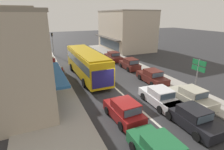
# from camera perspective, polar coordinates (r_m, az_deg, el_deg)

# --- Properties ---
(ground_plane) EXTENTS (140.00, 140.00, 0.00)m
(ground_plane) POSITION_cam_1_polar(r_m,az_deg,el_deg) (16.94, 3.83, -6.60)
(ground_plane) COLOR #2D2D30
(lane_centre_line) EXTENTS (0.20, 28.00, 0.01)m
(lane_centre_line) POSITION_cam_1_polar(r_m,az_deg,el_deg) (20.26, -1.39, -2.10)
(lane_centre_line) COLOR silver
(lane_centre_line) RESTS_ON ground
(sidewalk_left) EXTENTS (5.20, 44.00, 0.14)m
(sidewalk_left) POSITION_cam_1_polar(r_m,az_deg,el_deg) (20.79, -21.24, -2.71)
(sidewalk_left) COLOR #A39E96
(sidewalk_left) RESTS_ON ground
(kerb_right) EXTENTS (2.80, 44.00, 0.12)m
(kerb_right) POSITION_cam_1_polar(r_m,az_deg,el_deg) (24.72, 10.19, 1.70)
(kerb_right) COLOR #A39E96
(kerb_right) RESTS_ON ground
(shopfront_mid_block) EXTENTS (7.68, 7.13, 7.63)m
(shopfront_mid_block) POSITION_cam_1_polar(r_m,az_deg,el_deg) (22.62, -31.41, 7.37)
(shopfront_mid_block) COLOR beige
(shopfront_mid_block) RESTS_ON ground
(shopfront_far_end) EXTENTS (7.97, 8.86, 8.41)m
(shopfront_far_end) POSITION_cam_1_polar(r_m,az_deg,el_deg) (30.56, -29.91, 10.76)
(shopfront_far_end) COLOR #B2A38E
(shopfront_far_end) RESTS_ON ground
(building_right_far) EXTENTS (9.17, 12.84, 8.18)m
(building_right_far) POSITION_cam_1_polar(r_m,az_deg,el_deg) (39.69, 4.43, 14.39)
(building_right_far) COLOR beige
(building_right_far) RESTS_ON ground
(city_bus) EXTENTS (2.83, 10.88, 3.23)m
(city_bus) POSITION_cam_1_polar(r_m,az_deg,el_deg) (21.41, -8.28, 4.15)
(city_bus) COLOR yellow
(city_bus) RESTS_ON ground
(hatchback_behind_bus_mid) EXTENTS (1.95, 3.77, 1.54)m
(hatchback_behind_bus_mid) POSITION_cam_1_polar(r_m,az_deg,el_deg) (13.02, 3.94, -11.57)
(hatchback_behind_bus_mid) COLOR maroon
(hatchback_behind_bus_mid) RESTS_ON ground
(sedan_adjacent_lane_lead) EXTENTS (1.94, 4.22, 1.47)m
(sedan_adjacent_lane_lead) POSITION_cam_1_polar(r_m,az_deg,el_deg) (13.45, 24.66, -12.60)
(sedan_adjacent_lane_lead) COLOR black
(sedan_adjacent_lane_lead) RESTS_ON ground
(sedan_queue_far_back) EXTENTS (2.02, 4.26, 1.47)m
(sedan_queue_far_back) POSITION_cam_1_polar(r_m,az_deg,el_deg) (15.59, 15.35, -6.98)
(sedan_queue_far_back) COLOR silver
(sedan_queue_far_back) RESTS_ON ground
(parked_sedan_kerb_front) EXTENTS (1.93, 4.22, 1.47)m
(parked_sedan_kerb_front) POSITION_cam_1_polar(r_m,az_deg,el_deg) (16.57, 24.50, -6.50)
(parked_sedan_kerb_front) COLOR #B7B29E
(parked_sedan_kerb_front) RESTS_ON ground
(parked_sedan_kerb_second) EXTENTS (1.96, 4.23, 1.47)m
(parked_sedan_kerb_second) POSITION_cam_1_polar(r_m,az_deg,el_deg) (20.35, 12.98, -0.54)
(parked_sedan_kerb_second) COLOR #561E19
(parked_sedan_kerb_second) RESTS_ON ground
(parked_hatchback_kerb_third) EXTENTS (1.86, 3.72, 1.54)m
(parked_hatchback_kerb_third) POSITION_cam_1_polar(r_m,az_deg,el_deg) (24.86, 5.84, 3.56)
(parked_hatchback_kerb_third) COLOR #561E19
(parked_hatchback_kerb_third) RESTS_ON ground
(parked_sedan_kerb_rear) EXTENTS (1.98, 4.24, 1.47)m
(parked_sedan_kerb_rear) POSITION_cam_1_polar(r_m,az_deg,el_deg) (29.42, 0.44, 6.02)
(parked_sedan_kerb_rear) COLOR #561E19
(parked_sedan_kerb_rear) RESTS_ON ground
(traffic_light_downstreet) EXTENTS (0.33, 0.24, 4.20)m
(traffic_light_downstreet) POSITION_cam_1_polar(r_m,az_deg,el_deg) (34.94, -18.89, 10.76)
(traffic_light_downstreet) COLOR gray
(traffic_light_downstreet) RESTS_ON ground
(directional_road_sign) EXTENTS (0.10, 1.40, 3.60)m
(directional_road_sign) POSITION_cam_1_polar(r_m,az_deg,el_deg) (17.53, 26.31, 1.76)
(directional_road_sign) COLOR gray
(directional_road_sign) RESTS_ON ground
(pedestrian_with_handbag_near) EXTENTS (0.26, 0.65, 1.63)m
(pedestrian_with_handbag_near) POSITION_cam_1_polar(r_m,az_deg,el_deg) (19.43, -15.31, -0.42)
(pedestrian_with_handbag_near) COLOR #232838
(pedestrian_with_handbag_near) RESTS_ON sidewalk_left
(pedestrian_browsing_midblock) EXTENTS (0.36, 0.66, 1.63)m
(pedestrian_browsing_midblock) POSITION_cam_1_polar(r_m,az_deg,el_deg) (20.76, -15.87, 0.78)
(pedestrian_browsing_midblock) COLOR #232838
(pedestrian_browsing_midblock) RESTS_ON sidewalk_left
(pedestrian_far_walker) EXTENTS (0.56, 0.30, 1.63)m
(pedestrian_far_walker) POSITION_cam_1_polar(r_m,az_deg,el_deg) (25.98, -18.55, 4.16)
(pedestrian_far_walker) COLOR #4C4742
(pedestrian_far_walker) RESTS_ON sidewalk_left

